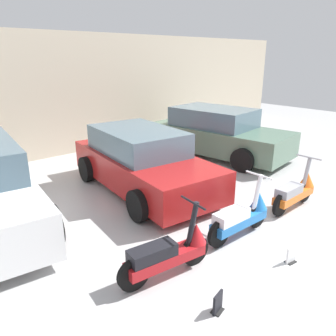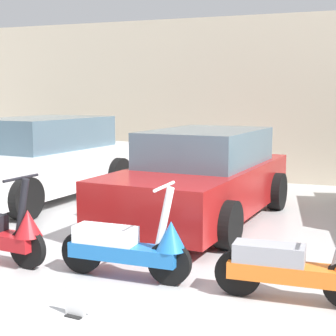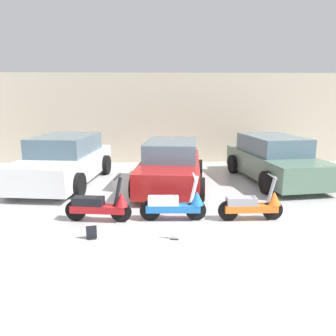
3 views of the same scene
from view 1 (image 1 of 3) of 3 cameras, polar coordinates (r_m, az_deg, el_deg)
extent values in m
plane|color=#B2B2B2|center=(5.90, 21.73, -12.13)|extent=(28.00, 28.00, 0.00)
cube|color=beige|center=(10.67, -15.20, 12.32)|extent=(19.60, 0.12, 3.60)
cylinder|color=black|center=(4.94, 4.65, -14.10)|extent=(0.46, 0.13, 0.45)
cylinder|color=black|center=(4.48, -6.02, -18.02)|extent=(0.46, 0.13, 0.45)
cube|color=#B2191E|center=(4.66, -0.38, -15.46)|extent=(1.21, 0.42, 0.16)
cube|color=black|center=(4.47, -2.74, -14.54)|extent=(0.69, 0.34, 0.18)
cylinder|color=black|center=(4.67, 4.28, -9.62)|extent=(0.22, 0.10, 0.64)
cylinder|color=black|center=(4.53, 4.38, -6.05)|extent=(0.10, 0.53, 0.03)
cone|color=#B2191E|center=(4.80, 4.91, -11.19)|extent=(0.34, 0.34, 0.30)
cylinder|color=black|center=(6.09, 15.22, -7.95)|extent=(0.45, 0.09, 0.45)
cylinder|color=black|center=(5.38, 8.84, -11.26)|extent=(0.45, 0.09, 0.45)
cube|color=#1E66B2|center=(5.70, 12.28, -9.02)|extent=(1.19, 0.31, 0.16)
cube|color=white|center=(5.47, 11.00, -8.19)|extent=(0.67, 0.28, 0.18)
cylinder|color=white|center=(5.87, 15.30, -4.14)|extent=(0.21, 0.08, 0.64)
cylinder|color=white|center=(5.75, 15.57, -1.21)|extent=(0.04, 0.52, 0.03)
cone|color=#1E66B2|center=(5.99, 15.55, -5.48)|extent=(0.31, 0.31, 0.30)
cylinder|color=black|center=(7.45, 22.75, -3.78)|extent=(0.45, 0.08, 0.44)
cylinder|color=black|center=(6.63, 18.95, -6.11)|extent=(0.45, 0.08, 0.44)
cube|color=orange|center=(7.01, 21.02, -4.47)|extent=(1.16, 0.29, 0.15)
cube|color=gray|center=(6.78, 20.35, -3.69)|extent=(0.65, 0.27, 0.17)
cylinder|color=gray|center=(7.26, 23.01, -0.64)|extent=(0.21, 0.08, 0.63)
cylinder|color=gray|center=(7.16, 23.33, 1.73)|extent=(0.04, 0.51, 0.03)
cone|color=orange|center=(7.37, 23.08, -1.75)|extent=(0.30, 0.30, 0.29)
cylinder|color=black|center=(5.65, -19.60, -9.45)|extent=(0.31, 0.69, 0.67)
cylinder|color=black|center=(8.11, -24.76, -1.41)|extent=(0.31, 0.69, 0.67)
cube|color=maroon|center=(7.41, -4.22, -0.06)|extent=(2.10, 4.19, 0.67)
cube|color=slate|center=(7.44, -5.29, 4.81)|extent=(1.71, 2.40, 0.53)
cylinder|color=black|center=(7.03, 7.24, -2.98)|extent=(0.28, 0.63, 0.61)
cylinder|color=black|center=(6.08, -5.16, -6.52)|extent=(0.28, 0.63, 0.61)
cylinder|color=black|center=(8.92, -3.52, 1.93)|extent=(0.28, 0.63, 0.61)
cylinder|color=black|center=(8.19, -13.94, -0.17)|extent=(0.28, 0.63, 0.61)
cube|color=#51705B|center=(10.14, 8.99, 5.12)|extent=(2.31, 4.41, 0.70)
cube|color=slate|center=(10.14, 7.96, 8.79)|extent=(1.85, 2.54, 0.55)
cylinder|color=black|center=(10.39, 17.73, 3.60)|extent=(0.31, 0.67, 0.64)
cylinder|color=black|center=(8.80, 12.88, 1.34)|extent=(0.31, 0.67, 0.64)
cylinder|color=black|center=(11.62, 5.92, 5.98)|extent=(0.31, 0.67, 0.64)
cylinder|color=black|center=(10.23, -0.02, 4.29)|extent=(0.31, 0.67, 0.64)
cube|color=black|center=(4.34, 8.58, -23.38)|extent=(0.18, 0.15, 0.01)
cube|color=black|center=(4.26, 8.67, -22.14)|extent=(0.20, 0.08, 0.26)
cube|color=black|center=(5.40, 20.54, -15.03)|extent=(0.17, 0.14, 0.01)
cube|color=white|center=(5.33, 20.69, -13.92)|extent=(0.20, 0.06, 0.26)
camera|label=2|loc=(6.60, 63.33, -0.62)|focal=55.00mm
camera|label=3|loc=(5.44, 93.38, -4.09)|focal=35.00mm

